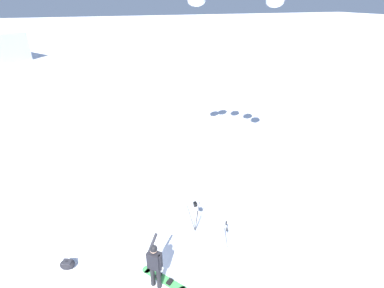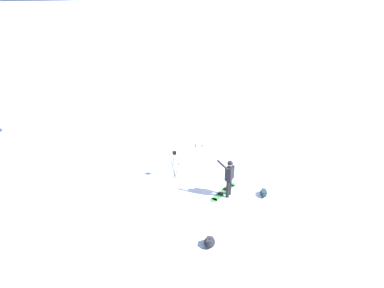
{
  "view_description": "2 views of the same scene",
  "coord_description": "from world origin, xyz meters",
  "views": [
    {
      "loc": [
        0.91,
        6.34,
        8.11
      ],
      "look_at": [
        -2.15,
        -2.26,
        3.58
      ],
      "focal_mm": 27.74,
      "sensor_mm": 36.0,
      "label": 1
    },
    {
      "loc": [
        10.86,
        -4.54,
        8.22
      ],
      "look_at": [
        -1.26,
        -1.3,
        2.07
      ],
      "focal_mm": 31.64,
      "sensor_mm": 36.0,
      "label": 2
    }
  ],
  "objects": [
    {
      "name": "ski_poles",
      "position": [
        -2.79,
        -0.57,
        0.8
      ],
      "size": [
        0.35,
        0.38,
        1.21
      ],
      "color": "gray",
      "rests_on": "ground_plane"
    },
    {
      "name": "snowboard",
      "position": [
        -0.45,
        -0.13,
        0.02
      ],
      "size": [
        1.19,
        1.46,
        0.1
      ],
      "color": "#3F994C",
      "rests_on": "ground_plane"
    },
    {
      "name": "camera_tripod",
      "position": [
        -2.14,
        -1.88,
        0.97
      ],
      "size": [
        0.54,
        0.5,
        1.36
      ],
      "color": "#262628",
      "rests_on": "ground_plane"
    },
    {
      "name": "snowboarder",
      "position": [
        -0.17,
        -0.02,
        1.02
      ],
      "size": [
        0.49,
        0.75,
        1.7
      ],
      "color": "black",
      "rests_on": "ground_plane"
    },
    {
      "name": "ground_plane",
      "position": [
        0.0,
        0.0,
        0.0
      ],
      "size": [
        300.0,
        300.0,
        0.0
      ],
      "primitive_type": "plane",
      "color": "white"
    },
    {
      "name": "gear_bag_small",
      "position": [
        2.45,
        -1.68,
        0.16
      ],
      "size": [
        0.61,
        0.56,
        0.3
      ],
      "color": "black",
      "rests_on": "ground_plane"
    }
  ]
}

